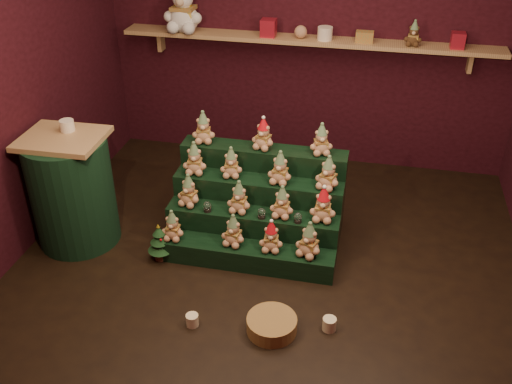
% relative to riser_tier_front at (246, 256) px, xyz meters
% --- Properties ---
extents(ground, '(4.00, 4.00, 0.00)m').
position_rel_riser_tier_front_xyz_m(ground, '(0.17, -0.05, -0.09)').
color(ground, black).
rests_on(ground, ground).
extents(back_wall, '(4.00, 0.10, 2.80)m').
position_rel_riser_tier_front_xyz_m(back_wall, '(0.17, 2.00, 1.31)').
color(back_wall, black).
rests_on(back_wall, ground).
extents(front_wall, '(4.00, 0.10, 2.80)m').
position_rel_riser_tier_front_xyz_m(front_wall, '(0.17, -2.10, 1.31)').
color(front_wall, black).
rests_on(front_wall, ground).
extents(back_shelf, '(3.60, 0.26, 0.24)m').
position_rel_riser_tier_front_xyz_m(back_shelf, '(0.17, 1.83, 1.20)').
color(back_shelf, tan).
rests_on(back_shelf, ground).
extents(riser_tier_front, '(1.40, 0.22, 0.18)m').
position_rel_riser_tier_front_xyz_m(riser_tier_front, '(0.00, 0.00, 0.00)').
color(riser_tier_front, black).
rests_on(riser_tier_front, ground).
extents(riser_tier_midfront, '(1.40, 0.22, 0.36)m').
position_rel_riser_tier_front_xyz_m(riser_tier_midfront, '(0.00, 0.22, 0.09)').
color(riser_tier_midfront, black).
rests_on(riser_tier_midfront, ground).
extents(riser_tier_midback, '(1.40, 0.22, 0.54)m').
position_rel_riser_tier_front_xyz_m(riser_tier_midback, '(0.00, 0.44, 0.18)').
color(riser_tier_midback, black).
rests_on(riser_tier_midback, ground).
extents(riser_tier_back, '(1.40, 0.22, 0.72)m').
position_rel_riser_tier_front_xyz_m(riser_tier_back, '(0.00, 0.66, 0.27)').
color(riser_tier_back, black).
rests_on(riser_tier_back, ground).
extents(teddy_0, '(0.19, 0.17, 0.25)m').
position_rel_riser_tier_front_xyz_m(teddy_0, '(-0.59, -0.02, 0.22)').
color(teddy_0, tan).
rests_on(teddy_0, riser_tier_front).
extents(teddy_1, '(0.21, 0.20, 0.26)m').
position_rel_riser_tier_front_xyz_m(teddy_1, '(-0.11, 0.01, 0.22)').
color(teddy_1, tan).
rests_on(teddy_1, riser_tier_front).
extents(teddy_2, '(0.20, 0.18, 0.26)m').
position_rel_riser_tier_front_xyz_m(teddy_2, '(0.20, 0.01, 0.22)').
color(teddy_2, tan).
rests_on(teddy_2, riser_tier_front).
extents(teddy_3, '(0.26, 0.25, 0.29)m').
position_rel_riser_tier_front_xyz_m(teddy_3, '(0.49, 0.00, 0.23)').
color(teddy_3, tan).
rests_on(teddy_3, riser_tier_front).
extents(teddy_4, '(0.23, 0.22, 0.27)m').
position_rel_riser_tier_front_xyz_m(teddy_4, '(-0.53, 0.23, 0.41)').
color(teddy_4, tan).
rests_on(teddy_4, riser_tier_midfront).
extents(teddy_5, '(0.20, 0.18, 0.27)m').
position_rel_riser_tier_front_xyz_m(teddy_5, '(-0.11, 0.22, 0.40)').
color(teddy_5, tan).
rests_on(teddy_5, riser_tier_midfront).
extents(teddy_6, '(0.20, 0.18, 0.26)m').
position_rel_riser_tier_front_xyz_m(teddy_6, '(0.24, 0.22, 0.40)').
color(teddy_6, tan).
rests_on(teddy_6, riser_tier_midfront).
extents(teddy_7, '(0.21, 0.19, 0.29)m').
position_rel_riser_tier_front_xyz_m(teddy_7, '(0.56, 0.24, 0.41)').
color(teddy_7, tan).
rests_on(teddy_7, riser_tier_midfront).
extents(teddy_8, '(0.22, 0.20, 0.27)m').
position_rel_riser_tier_front_xyz_m(teddy_8, '(-0.54, 0.44, 0.59)').
color(teddy_8, tan).
rests_on(teddy_8, riser_tier_midback).
extents(teddy_9, '(0.20, 0.19, 0.25)m').
position_rel_riser_tier_front_xyz_m(teddy_9, '(-0.23, 0.45, 0.58)').
color(teddy_9, tan).
rests_on(teddy_9, riser_tier_midback).
extents(teddy_10, '(0.21, 0.20, 0.27)m').
position_rel_riser_tier_front_xyz_m(teddy_10, '(0.18, 0.43, 0.59)').
color(teddy_10, tan).
rests_on(teddy_10, riser_tier_midback).
extents(teddy_11, '(0.25, 0.24, 0.28)m').
position_rel_riser_tier_front_xyz_m(teddy_11, '(0.57, 0.43, 0.59)').
color(teddy_11, tan).
rests_on(teddy_11, riser_tier_midback).
extents(teddy_12, '(0.22, 0.21, 0.27)m').
position_rel_riser_tier_front_xyz_m(teddy_12, '(-0.52, 0.66, 0.77)').
color(teddy_12, tan).
rests_on(teddy_12, riser_tier_back).
extents(teddy_13, '(0.23, 0.21, 0.26)m').
position_rel_riser_tier_front_xyz_m(teddy_13, '(-0.00, 0.65, 0.76)').
color(teddy_13, tan).
rests_on(teddy_13, riser_tier_back).
extents(teddy_14, '(0.23, 0.21, 0.26)m').
position_rel_riser_tier_front_xyz_m(teddy_14, '(0.47, 0.66, 0.76)').
color(teddy_14, tan).
rests_on(teddy_14, riser_tier_back).
extents(snow_globe_a, '(0.06, 0.06, 0.09)m').
position_rel_riser_tier_front_xyz_m(snow_globe_a, '(-0.36, 0.16, 0.31)').
color(snow_globe_a, black).
rests_on(snow_globe_a, riser_tier_midfront).
extents(snow_globe_b, '(0.06, 0.06, 0.09)m').
position_rel_riser_tier_front_xyz_m(snow_globe_b, '(0.09, 0.16, 0.31)').
color(snow_globe_b, black).
rests_on(snow_globe_b, riser_tier_midfront).
extents(snow_globe_c, '(0.06, 0.06, 0.08)m').
position_rel_riser_tier_front_xyz_m(snow_globe_c, '(0.38, 0.16, 0.31)').
color(snow_globe_c, black).
rests_on(snow_globe_c, riser_tier_midfront).
extents(side_table, '(0.67, 0.67, 0.96)m').
position_rel_riser_tier_front_xyz_m(side_table, '(-1.46, 0.05, 0.39)').
color(side_table, tan).
rests_on(side_table, ground).
extents(table_ornament, '(0.11, 0.11, 0.09)m').
position_rel_riser_tier_front_xyz_m(table_ornament, '(-1.46, 0.15, 0.92)').
color(table_ornament, beige).
rests_on(table_ornament, side_table).
extents(mini_christmas_tree, '(0.20, 0.20, 0.34)m').
position_rel_riser_tier_front_xyz_m(mini_christmas_tree, '(-0.69, -0.07, 0.08)').
color(mini_christmas_tree, '#49291A').
rests_on(mini_christmas_tree, ground).
extents(mug_left, '(0.09, 0.09, 0.09)m').
position_rel_riser_tier_front_xyz_m(mug_left, '(-0.22, -0.73, -0.05)').
color(mug_left, beige).
rests_on(mug_left, ground).
extents(mug_right, '(0.10, 0.10, 0.10)m').
position_rel_riser_tier_front_xyz_m(mug_right, '(0.72, -0.57, -0.04)').
color(mug_right, beige).
rests_on(mug_right, ground).
extents(wicker_basket, '(0.45, 0.45, 0.11)m').
position_rel_riser_tier_front_xyz_m(wicker_basket, '(0.34, -0.67, -0.04)').
color(wicker_basket, '#A37D41').
rests_on(wicker_basket, ground).
extents(white_bear, '(0.39, 0.35, 0.54)m').
position_rel_riser_tier_front_xyz_m(white_bear, '(-1.03, 1.79, 1.50)').
color(white_bear, white).
rests_on(white_bear, back_shelf).
extents(brown_bear, '(0.17, 0.15, 0.22)m').
position_rel_riser_tier_front_xyz_m(brown_bear, '(1.13, 1.79, 1.34)').
color(brown_bear, '#472D17').
rests_on(brown_bear, back_shelf).
extents(gift_tin_red_a, '(0.14, 0.14, 0.16)m').
position_rel_riser_tier_front_xyz_m(gift_tin_red_a, '(-0.20, 1.80, 1.31)').
color(gift_tin_red_a, '#A41929').
rests_on(gift_tin_red_a, back_shelf).
extents(gift_tin_cream, '(0.14, 0.14, 0.12)m').
position_rel_riser_tier_front_xyz_m(gift_tin_cream, '(0.34, 1.80, 1.29)').
color(gift_tin_cream, beige).
rests_on(gift_tin_cream, back_shelf).
extents(gift_tin_red_b, '(0.12, 0.12, 0.14)m').
position_rel_riser_tier_front_xyz_m(gift_tin_red_b, '(1.52, 1.80, 1.30)').
color(gift_tin_red_b, '#A41929').
rests_on(gift_tin_red_b, back_shelf).
extents(shelf_plush_ball, '(0.12, 0.12, 0.12)m').
position_rel_riser_tier_front_xyz_m(shelf_plush_ball, '(0.11, 1.80, 1.29)').
color(shelf_plush_ball, tan).
rests_on(shelf_plush_ball, back_shelf).
extents(scarf_gift_box, '(0.16, 0.10, 0.10)m').
position_rel_riser_tier_front_xyz_m(scarf_gift_box, '(0.70, 1.80, 1.28)').
color(scarf_gift_box, '#C3551B').
rests_on(scarf_gift_box, back_shelf).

